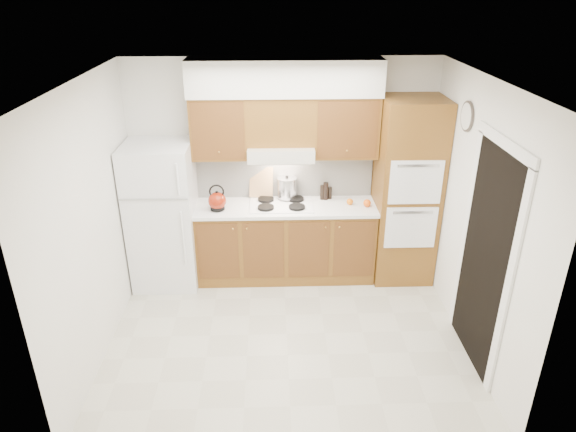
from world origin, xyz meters
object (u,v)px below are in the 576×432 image
at_px(fridge, 163,215).
at_px(stock_pot, 287,188).
at_px(kettle, 217,201).
at_px(oven_cabinet, 406,192).

relative_size(fridge, stock_pot, 7.18).
bearing_deg(kettle, fridge, 152.53).
height_order(oven_cabinet, stock_pot, oven_cabinet).
distance_m(fridge, stock_pot, 1.49).
height_order(fridge, oven_cabinet, oven_cabinet).
xyz_separation_m(fridge, stock_pot, (1.45, 0.24, 0.23)).
relative_size(fridge, kettle, 8.30).
xyz_separation_m(oven_cabinet, kettle, (-2.20, -0.08, -0.05)).
distance_m(oven_cabinet, stock_pot, 1.41).
relative_size(oven_cabinet, stock_pot, 9.18).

